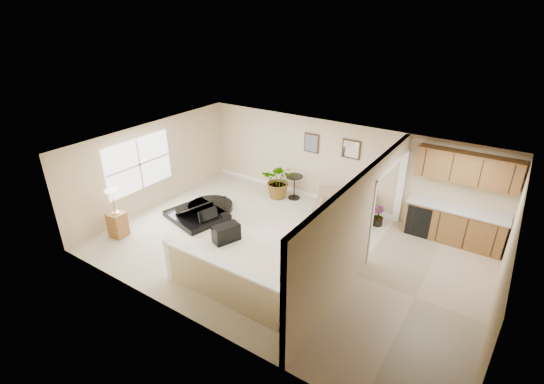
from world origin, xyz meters
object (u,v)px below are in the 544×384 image
Objects in this scene: small_plant at (378,217)px; piano_bench at (226,233)px; loveseat at (344,205)px; accent_table at (294,184)px; palm_plant at (279,181)px; lamp_stand at (116,217)px; piano at (198,196)px.

piano_bench is at bearing -135.07° from small_plant.
loveseat is 1.76m from accent_table.
palm_plant is 0.98× the size of lamp_stand.
accent_table is at bearing 23.60° from palm_plant.
loveseat is at bearing -0.21° from palm_plant.
lamp_stand is (-2.25, -4.21, -0.00)m from palm_plant.
accent_table is at bearing 176.77° from small_plant.
loveseat is 6.10m from lamp_stand.
piano_bench is at bearing -85.12° from palm_plant.
lamp_stand reaches higher than accent_table.
loveseat is 0.99m from small_plant.
piano reaches higher than palm_plant.
piano is 4.11m from loveseat.
piano is 3.69× the size of small_plant.
palm_plant is (-2.17, 0.01, 0.21)m from loveseat.
lamp_stand reaches higher than loveseat.
piano_bench is 0.38× the size of loveseat.
loveseat is 2.18m from palm_plant.
small_plant is (4.42, 2.29, -0.37)m from piano.
palm_plant is 3.17m from small_plant.
small_plant is at bearing 44.93° from piano_bench.
piano is 1.60× the size of palm_plant.
piano is 3.01× the size of piano_bench.
piano is at bearing -152.61° from small_plant.
palm_plant reaches higher than loveseat.
palm_plant is (-0.43, -0.19, 0.08)m from accent_table.
loveseat is 2.38× the size of accent_table.
palm_plant reaches higher than piano_bench.
piano_bench is at bearing 28.31° from lamp_stand.
lamp_stand is (-0.98, -1.96, -0.05)m from piano.
accent_table is at bearing 69.00° from piano.
lamp_stand is (-2.67, -4.40, 0.07)m from accent_table.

